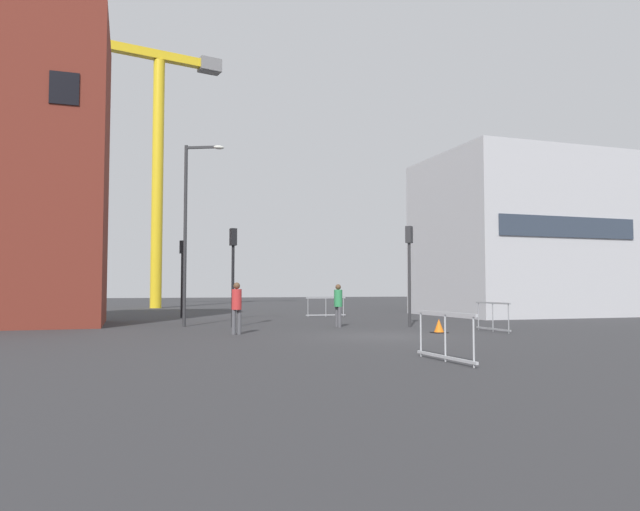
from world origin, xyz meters
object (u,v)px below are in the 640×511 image
object	(u,v)px
pedestrian_waiting	(237,304)
traffic_cone_striped	(439,327)
construction_crane	(156,137)
traffic_light_crosswalk	(182,266)
pedestrian_walking	(338,302)
streetlamp_tall	(190,220)
traffic_light_corner	(409,259)
traffic_light_far	(233,261)

from	to	relation	value
pedestrian_waiting	traffic_cone_striped	size ratio (longest dim) A/B	3.62
construction_crane	pedestrian_waiting	world-z (taller)	construction_crane
construction_crane	pedestrian_waiting	bearing A→B (deg)	-86.65
construction_crane	traffic_light_crosswalk	bearing A→B (deg)	-86.91
pedestrian_walking	streetlamp_tall	bearing A→B (deg)	158.86
streetlamp_tall	pedestrian_walking	xyz separation A→B (m)	(5.79, -2.24, -3.42)
traffic_light_crosswalk	traffic_light_corner	world-z (taller)	traffic_light_crosswalk
traffic_light_corner	pedestrian_walking	world-z (taller)	traffic_light_corner
traffic_light_far	traffic_light_corner	world-z (taller)	traffic_light_corner
streetlamp_tall	traffic_light_far	world-z (taller)	streetlamp_tall
traffic_light_crosswalk	construction_crane	bearing A→B (deg)	93.09
pedestrian_walking	traffic_cone_striped	xyz separation A→B (m)	(2.38, -3.99, -0.80)
traffic_light_far	traffic_light_corner	distance (m)	7.27
construction_crane	traffic_light_corner	world-z (taller)	construction_crane
streetlamp_tall	traffic_light_crosswalk	distance (m)	7.84
traffic_light_far	pedestrian_walking	distance (m)	4.63
streetlamp_tall	traffic_light_corner	world-z (taller)	streetlamp_tall
pedestrian_waiting	streetlamp_tall	bearing A→B (deg)	104.11
pedestrian_walking	traffic_cone_striped	size ratio (longest dim) A/B	3.54
traffic_light_crosswalk	traffic_cone_striped	bearing A→B (deg)	-60.70
traffic_cone_striped	pedestrian_walking	bearing A→B (deg)	120.82
traffic_light_far	streetlamp_tall	bearing A→B (deg)	149.02
traffic_light_corner	traffic_cone_striped	bearing A→B (deg)	-98.43
pedestrian_waiting	traffic_cone_striped	world-z (taller)	pedestrian_waiting
construction_crane	traffic_light_corner	bearing A→B (deg)	-71.03
streetlamp_tall	traffic_light_crosswalk	world-z (taller)	streetlamp_tall
streetlamp_tall	construction_crane	bearing A→B (deg)	91.16
traffic_light_crosswalk	traffic_light_corner	bearing A→B (deg)	-52.22
traffic_light_far	traffic_light_corner	xyz separation A→B (m)	(6.99, -2.01, 0.07)
construction_crane	traffic_light_far	world-z (taller)	construction_crane
pedestrian_waiting	traffic_cone_striped	xyz separation A→B (m)	(7.00, -1.56, -0.82)
traffic_light_crosswalk	pedestrian_walking	xyz separation A→B (m)	(5.41, -9.90, -1.77)
traffic_light_crosswalk	pedestrian_walking	distance (m)	11.42
traffic_light_far	traffic_cone_striped	bearing A→B (deg)	-38.78
streetlamp_tall	traffic_light_far	distance (m)	2.60
traffic_light_far	pedestrian_waiting	xyz separation A→B (m)	(-0.49, -3.67, -1.66)
traffic_cone_striped	pedestrian_waiting	bearing A→B (deg)	167.43
pedestrian_walking	traffic_light_far	bearing A→B (deg)	163.27
traffic_light_far	traffic_cone_striped	xyz separation A→B (m)	(6.51, -5.23, -2.49)
streetlamp_tall	traffic_cone_striped	distance (m)	11.11
construction_crane	streetlamp_tall	xyz separation A→B (m)	(0.48, -23.55, -9.29)
construction_crane	pedestrian_waiting	size ratio (longest dim) A/B	11.72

